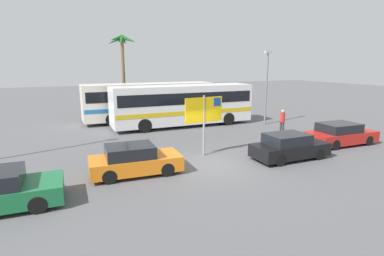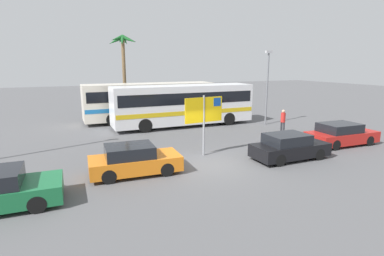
{
  "view_description": "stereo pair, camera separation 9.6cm",
  "coord_description": "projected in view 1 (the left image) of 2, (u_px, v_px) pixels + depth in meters",
  "views": [
    {
      "loc": [
        -6.5,
        -12.42,
        4.77
      ],
      "look_at": [
        0.09,
        2.61,
        1.3
      ],
      "focal_mm": 28.34,
      "sensor_mm": 36.0,
      "label": 1
    },
    {
      "loc": [
        -6.41,
        -12.45,
        4.77
      ],
      "look_at": [
        0.09,
        2.61,
        1.3
      ],
      "focal_mm": 28.34,
      "sensor_mm": 36.0,
      "label": 2
    }
  ],
  "objects": [
    {
      "name": "bus_rear_coach",
      "position": [
        150.0,
        100.0,
        25.84
      ],
      "size": [
        10.98,
        2.52,
        3.17
      ],
      "color": "silver",
      "rests_on": "ground"
    },
    {
      "name": "ground",
      "position": [
        212.0,
        165.0,
        14.67
      ],
      "size": [
        120.0,
        120.0,
        0.0
      ],
      "primitive_type": "plane",
      "color": "#565659"
    },
    {
      "name": "bus_front_coach",
      "position": [
        183.0,
        103.0,
        23.49
      ],
      "size": [
        10.98,
        2.52,
        3.17
      ],
      "color": "white",
      "rests_on": "ground"
    },
    {
      "name": "car_red",
      "position": [
        341.0,
        134.0,
        18.22
      ],
      "size": [
        4.31,
        1.92,
        1.32
      ],
      "rotation": [
        0.0,
        0.0,
        -0.03
      ],
      "color": "red",
      "rests_on": "ground"
    },
    {
      "name": "pedestrian_by_bus",
      "position": [
        282.0,
        120.0,
        21.03
      ],
      "size": [
        0.32,
        0.32,
        1.69
      ],
      "rotation": [
        0.0,
        0.0,
        0.45
      ],
      "color": "#2D2D33",
      "rests_on": "ground"
    },
    {
      "name": "palm_tree_seaside",
      "position": [
        122.0,
        51.0,
        27.88
      ],
      "size": [
        2.76,
        2.74,
        7.4
      ],
      "color": "brown",
      "rests_on": "ground"
    },
    {
      "name": "ferry_sign",
      "position": [
        205.0,
        112.0,
        15.72
      ],
      "size": [
        2.2,
        0.27,
        3.2
      ],
      "rotation": [
        0.0,
        0.0,
        0.1
      ],
      "color": "gray",
      "rests_on": "ground"
    },
    {
      "name": "car_orange",
      "position": [
        134.0,
        160.0,
        13.29
      ],
      "size": [
        4.01,
        1.93,
        1.32
      ],
      "rotation": [
        0.0,
        0.0,
        -0.05
      ],
      "color": "orange",
      "rests_on": "ground"
    },
    {
      "name": "lamp_post_left_side",
      "position": [
        267.0,
        84.0,
        23.83
      ],
      "size": [
        0.56,
        0.2,
        5.77
      ],
      "color": "slate",
      "rests_on": "ground"
    },
    {
      "name": "car_black",
      "position": [
        289.0,
        147.0,
        15.45
      ],
      "size": [
        3.98,
        1.69,
        1.32
      ],
      "rotation": [
        0.0,
        0.0,
        0.0
      ],
      "color": "black",
      "rests_on": "ground"
    }
  ]
}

